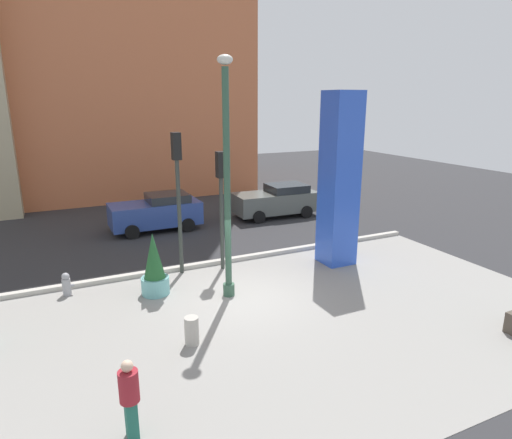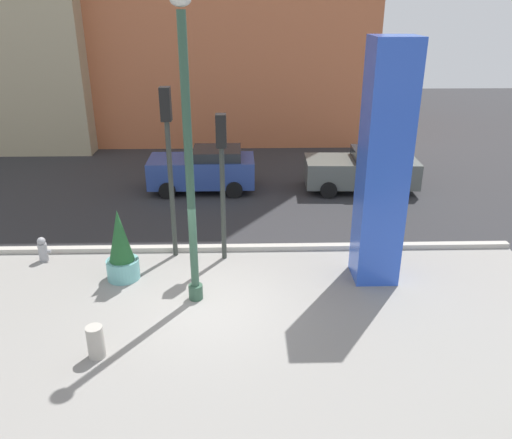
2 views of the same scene
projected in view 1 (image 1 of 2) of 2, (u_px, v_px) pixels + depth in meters
ground_plane at (204, 258)px, 17.30m from camera, size 60.00×60.00×0.00m
plaza_pavement at (275, 326)px, 12.06m from camera, size 18.00×10.00×0.02m
curb_strip at (211, 263)px, 16.51m from camera, size 18.00×0.24×0.16m
lamp_post at (227, 186)px, 13.04m from camera, size 0.44×0.44×7.19m
art_pillar_blue at (339, 180)px, 16.02m from camera, size 1.12×1.12×6.30m
potted_plant_near_left at (154, 268)px, 13.85m from camera, size 0.88×0.88×2.02m
fire_hydrant at (66, 284)px, 13.90m from camera, size 0.36×0.26×0.75m
concrete_bollard at (192, 331)px, 11.08m from camera, size 0.36×0.36×0.75m
traffic_light_far_side at (178, 182)px, 14.93m from camera, size 0.28×0.42×4.95m
traffic_light_corner at (221, 191)px, 15.44m from camera, size 0.28×0.42×4.27m
car_curb_east at (157, 212)px, 20.81m from camera, size 4.15×2.13×1.70m
car_far_lane at (277, 200)px, 23.27m from camera, size 4.43×2.23×1.67m
pedestrian_on_sidewalk at (130, 396)px, 7.85m from camera, size 0.37×0.37×1.61m
highrise_across_street at (93, 12)px, 28.10m from camera, size 17.95×11.16×22.68m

